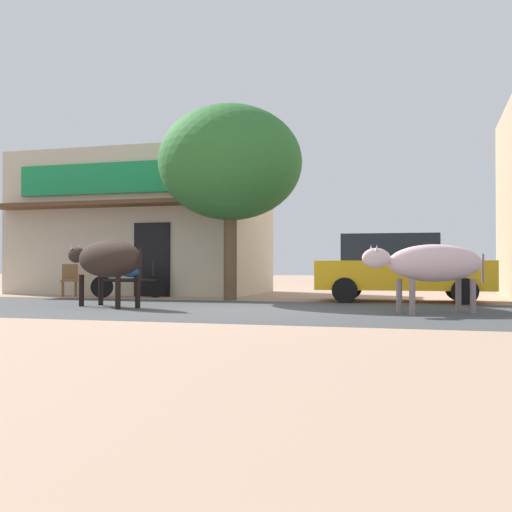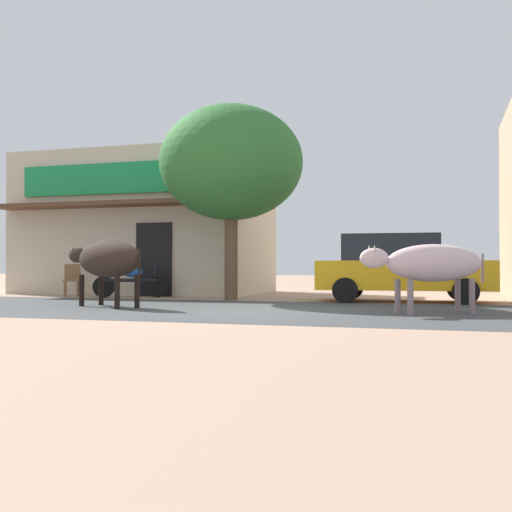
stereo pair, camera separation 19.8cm
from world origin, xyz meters
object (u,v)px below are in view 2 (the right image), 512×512
(cafe_chair_near_tree, at_px, (72,278))
(roadside_tree, at_px, (231,163))
(cow_far_dark, at_px, (431,264))
(parked_hatchback_car, at_px, (400,267))
(cow_near_brown, at_px, (107,260))
(parked_motorcycle, at_px, (132,281))

(cafe_chair_near_tree, bearing_deg, roadside_tree, -5.58)
(roadside_tree, xyz_separation_m, cow_far_dark, (4.95, -3.04, -2.57))
(parked_hatchback_car, bearing_deg, cow_near_brown, -147.15)
(parked_hatchback_car, relative_size, parked_motorcycle, 2.27)
(roadside_tree, xyz_separation_m, parked_motorcycle, (-3.00, 0.37, -3.02))
(cow_far_dark, relative_size, cafe_chair_near_tree, 2.54)
(cow_far_dark, distance_m, cafe_chair_near_tree, 10.54)
(parked_hatchback_car, distance_m, cow_far_dark, 3.71)
(cow_far_dark, bearing_deg, cafe_chair_near_tree, 160.45)
(parked_hatchback_car, distance_m, cow_near_brown, 6.97)
(cow_far_dark, bearing_deg, cow_near_brown, -178.68)
(parked_hatchback_car, xyz_separation_m, cow_near_brown, (-5.85, -3.78, 0.17))
(cow_near_brown, relative_size, cafe_chair_near_tree, 2.79)
(roadside_tree, relative_size, parked_motorcycle, 2.67)
(roadside_tree, distance_m, cow_near_brown, 4.38)
(roadside_tree, height_order, cow_far_dark, roadside_tree)
(parked_motorcycle, xyz_separation_m, cafe_chair_near_tree, (-1.97, 0.12, 0.05))
(parked_motorcycle, height_order, cow_far_dark, cow_far_dark)
(parked_hatchback_car, distance_m, parked_motorcycle, 7.18)
(cow_near_brown, bearing_deg, cow_far_dark, 1.32)
(parked_hatchback_car, height_order, cow_far_dark, parked_hatchback_car)
(parked_hatchback_car, xyz_separation_m, parked_motorcycle, (-7.17, -0.22, -0.38))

